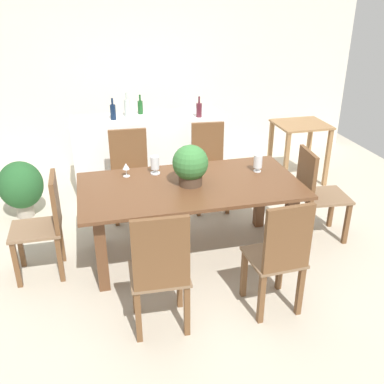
{
  "coord_description": "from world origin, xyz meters",
  "views": [
    {
      "loc": [
        -0.86,
        -3.72,
        2.41
      ],
      "look_at": [
        0.01,
        -0.17,
        0.69
      ],
      "focal_mm": 40.72,
      "sensor_mm": 36.0,
      "label": 1
    }
  ],
  "objects_px": {
    "chair_far_right": "(209,162)",
    "wine_glass": "(126,167)",
    "wine_bottle_amber": "(127,108)",
    "crystal_vase_left": "(155,164)",
    "wine_bottle_green": "(113,112)",
    "potted_plant_floor": "(21,186)",
    "wine_bottle_dark": "(140,107)",
    "chair_head_end": "(46,222)",
    "chair_far_left": "(130,169)",
    "wine_bottle_tall": "(199,110)",
    "chair_foot_end": "(315,191)",
    "dining_table": "(190,196)",
    "side_table": "(300,137)",
    "kitchen_counter": "(150,152)",
    "chair_near_right": "(280,254)",
    "chair_near_left": "(160,270)",
    "flower_centerpiece": "(190,165)",
    "crystal_vase_center_near": "(258,162)"
  },
  "relations": [
    {
      "from": "chair_far_right",
      "to": "wine_glass",
      "type": "bearing_deg",
      "value": -141.77
    },
    {
      "from": "chair_far_right",
      "to": "wine_bottle_amber",
      "type": "relative_size",
      "value": 3.33
    },
    {
      "from": "crystal_vase_left",
      "to": "wine_bottle_green",
      "type": "bearing_deg",
      "value": 101.41
    },
    {
      "from": "wine_bottle_green",
      "to": "potted_plant_floor",
      "type": "xyz_separation_m",
      "value": [
        -1.12,
        -0.5,
        -0.66
      ]
    },
    {
      "from": "wine_bottle_amber",
      "to": "wine_bottle_dark",
      "type": "relative_size",
      "value": 1.22
    },
    {
      "from": "chair_far_right",
      "to": "chair_head_end",
      "type": "relative_size",
      "value": 1.04
    },
    {
      "from": "chair_far_left",
      "to": "wine_bottle_tall",
      "type": "bearing_deg",
      "value": 33.01
    },
    {
      "from": "chair_foot_end",
      "to": "wine_bottle_tall",
      "type": "distance_m",
      "value": 1.84
    },
    {
      "from": "dining_table",
      "to": "wine_bottle_tall",
      "type": "relative_size",
      "value": 7.98
    },
    {
      "from": "wine_bottle_tall",
      "to": "side_table",
      "type": "relative_size",
      "value": 0.32
    },
    {
      "from": "dining_table",
      "to": "side_table",
      "type": "bearing_deg",
      "value": 37.89
    },
    {
      "from": "chair_head_end",
      "to": "wine_bottle_green",
      "type": "height_order",
      "value": "wine_bottle_green"
    },
    {
      "from": "kitchen_counter",
      "to": "potted_plant_floor",
      "type": "bearing_deg",
      "value": -161.51
    },
    {
      "from": "dining_table",
      "to": "wine_bottle_tall",
      "type": "bearing_deg",
      "value": 72.64
    },
    {
      "from": "crystal_vase_left",
      "to": "chair_near_right",
      "type": "bearing_deg",
      "value": -60.97
    },
    {
      "from": "wine_bottle_dark",
      "to": "wine_bottle_tall",
      "type": "distance_m",
      "value": 0.76
    },
    {
      "from": "chair_near_left",
      "to": "kitchen_counter",
      "type": "distance_m",
      "value": 2.78
    },
    {
      "from": "chair_head_end",
      "to": "potted_plant_floor",
      "type": "height_order",
      "value": "chair_head_end"
    },
    {
      "from": "chair_near_left",
      "to": "flower_centerpiece",
      "type": "relative_size",
      "value": 2.73
    },
    {
      "from": "chair_far_left",
      "to": "chair_near_right",
      "type": "xyz_separation_m",
      "value": [
        0.92,
        -2.01,
        0.0
      ]
    },
    {
      "from": "crystal_vase_center_near",
      "to": "potted_plant_floor",
      "type": "bearing_deg",
      "value": 155.57
    },
    {
      "from": "chair_near_left",
      "to": "chair_far_left",
      "type": "bearing_deg",
      "value": -87.59
    },
    {
      "from": "chair_near_right",
      "to": "side_table",
      "type": "height_order",
      "value": "chair_near_right"
    },
    {
      "from": "chair_near_right",
      "to": "chair_head_end",
      "type": "height_order",
      "value": "chair_near_right"
    },
    {
      "from": "chair_far_left",
      "to": "side_table",
      "type": "relative_size",
      "value": 1.23
    },
    {
      "from": "crystal_vase_center_near",
      "to": "flower_centerpiece",
      "type": "bearing_deg",
      "value": -168.57
    },
    {
      "from": "chair_far_right",
      "to": "wine_bottle_dark",
      "type": "height_order",
      "value": "wine_bottle_dark"
    },
    {
      "from": "chair_far_left",
      "to": "wine_bottle_dark",
      "type": "height_order",
      "value": "wine_bottle_dark"
    },
    {
      "from": "wine_glass",
      "to": "kitchen_counter",
      "type": "relative_size",
      "value": 0.07
    },
    {
      "from": "flower_centerpiece",
      "to": "wine_bottle_amber",
      "type": "distance_m",
      "value": 1.85
    },
    {
      "from": "dining_table",
      "to": "side_table",
      "type": "height_order",
      "value": "side_table"
    },
    {
      "from": "chair_far_left",
      "to": "chair_near_right",
      "type": "height_order",
      "value": "chair_near_right"
    },
    {
      "from": "dining_table",
      "to": "wine_bottle_dark",
      "type": "bearing_deg",
      "value": 95.88
    },
    {
      "from": "kitchen_counter",
      "to": "wine_bottle_dark",
      "type": "xyz_separation_m",
      "value": [
        -0.08,
        0.16,
        0.56
      ]
    },
    {
      "from": "wine_bottle_tall",
      "to": "potted_plant_floor",
      "type": "relative_size",
      "value": 0.39
    },
    {
      "from": "crystal_vase_center_near",
      "to": "wine_bottle_dark",
      "type": "relative_size",
      "value": 0.72
    },
    {
      "from": "chair_near_right",
      "to": "side_table",
      "type": "xyz_separation_m",
      "value": [
        1.37,
        2.43,
        0.06
      ]
    },
    {
      "from": "chair_head_end",
      "to": "side_table",
      "type": "xyz_separation_m",
      "value": [
        3.15,
        1.43,
        0.08
      ]
    },
    {
      "from": "chair_near_left",
      "to": "potted_plant_floor",
      "type": "height_order",
      "value": "chair_near_left"
    },
    {
      "from": "flower_centerpiece",
      "to": "crystal_vase_left",
      "type": "relative_size",
      "value": 2.13
    },
    {
      "from": "crystal_vase_center_near",
      "to": "wine_bottle_amber",
      "type": "height_order",
      "value": "wine_bottle_amber"
    },
    {
      "from": "wine_glass",
      "to": "kitchen_counter",
      "type": "height_order",
      "value": "kitchen_counter"
    },
    {
      "from": "chair_near_right",
      "to": "crystal_vase_left",
      "type": "xyz_separation_m",
      "value": [
        -0.74,
        1.33,
        0.3
      ]
    },
    {
      "from": "chair_near_left",
      "to": "potted_plant_floor",
      "type": "distance_m",
      "value": 2.55
    },
    {
      "from": "wine_bottle_tall",
      "to": "chair_foot_end",
      "type": "bearing_deg",
      "value": -62.71
    },
    {
      "from": "crystal_vase_center_near",
      "to": "chair_far_right",
      "type": "bearing_deg",
      "value": 105.96
    },
    {
      "from": "chair_foot_end",
      "to": "flower_centerpiece",
      "type": "relative_size",
      "value": 2.55
    },
    {
      "from": "dining_table",
      "to": "side_table",
      "type": "distance_m",
      "value": 2.32
    },
    {
      "from": "wine_bottle_tall",
      "to": "side_table",
      "type": "distance_m",
      "value": 1.41
    },
    {
      "from": "chair_near_right",
      "to": "side_table",
      "type": "distance_m",
      "value": 2.79
    }
  ]
}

